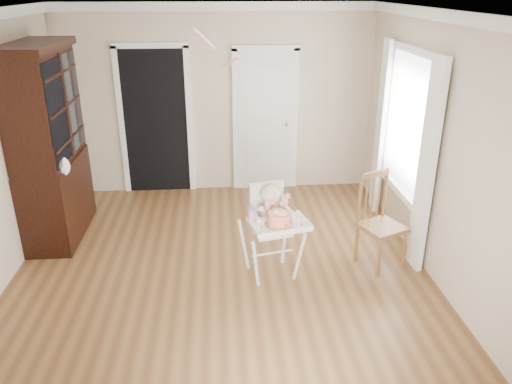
{
  "coord_description": "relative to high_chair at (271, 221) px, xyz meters",
  "views": [
    {
      "loc": [
        0.02,
        -4.69,
        2.93
      ],
      "look_at": [
        0.36,
        -0.13,
        1.01
      ],
      "focal_mm": 35.0,
      "sensor_mm": 36.0,
      "label": 1
    }
  ],
  "objects": [
    {
      "name": "doorway",
      "position": [
        -1.43,
        2.52,
        0.48
      ],
      "size": [
        1.06,
        0.05,
        2.22
      ],
      "color": "black",
      "rests_on": "wall_back"
    },
    {
      "name": "wall_right",
      "position": [
        1.72,
        0.04,
        0.72
      ],
      "size": [
        0.0,
        5.0,
        5.0
      ],
      "primitive_type": "plane",
      "rotation": [
        1.57,
        0.0,
        -1.57
      ],
      "color": "beige",
      "rests_on": "floor"
    },
    {
      "name": "window_right",
      "position": [
        1.65,
        0.84,
        0.65
      ],
      "size": [
        0.13,
        1.84,
        2.3
      ],
      "color": "white",
      "rests_on": "wall_right"
    },
    {
      "name": "floor",
      "position": [
        -0.53,
        0.04,
        -0.63
      ],
      "size": [
        5.0,
        5.0,
        0.0
      ],
      "primitive_type": "plane",
      "color": "brown",
      "rests_on": "ground"
    },
    {
      "name": "baby",
      "position": [
        -0.0,
        0.03,
        0.15
      ],
      "size": [
        0.33,
        0.24,
        0.46
      ],
      "rotation": [
        0.0,
        0.0,
        0.23
      ],
      "color": "beige",
      "rests_on": "high_chair"
    },
    {
      "name": "high_chair",
      "position": [
        0.0,
        0.0,
        0.0
      ],
      "size": [
        0.72,
        0.84,
        1.03
      ],
      "rotation": [
        0.0,
        0.0,
        0.23
      ],
      "color": "white",
      "rests_on": "floor"
    },
    {
      "name": "closet_door",
      "position": [
        0.17,
        2.51,
        0.39
      ],
      "size": [
        0.96,
        0.09,
        2.13
      ],
      "color": "white",
      "rests_on": "wall_back"
    },
    {
      "name": "dining_chair",
      "position": [
        1.22,
        0.14,
        -0.15
      ],
      "size": [
        0.57,
        0.57,
        1.05
      ],
      "rotation": [
        0.0,
        0.0,
        0.43
      ],
      "color": "brown",
      "rests_on": "floor"
    },
    {
      "name": "sippy_cup",
      "position": [
        -0.22,
        -0.15,
        0.16
      ],
      "size": [
        0.08,
        0.08,
        0.19
      ],
      "rotation": [
        0.0,
        0.0,
        0.23
      ],
      "color": "pink",
      "rests_on": "high_chair"
    },
    {
      "name": "wall_back",
      "position": [
        -0.53,
        2.54,
        0.72
      ],
      "size": [
        4.5,
        0.0,
        4.5
      ],
      "primitive_type": "plane",
      "rotation": [
        1.57,
        0.0,
        0.0
      ],
      "color": "beige",
      "rests_on": "floor"
    },
    {
      "name": "crown_molding",
      "position": [
        -0.53,
        0.04,
        2.01
      ],
      "size": [
        4.5,
        5.0,
        0.12
      ],
      "primitive_type": null,
      "color": "white",
      "rests_on": "ceiling"
    },
    {
      "name": "china_cabinet",
      "position": [
        -2.52,
        1.14,
        0.54
      ],
      "size": [
        0.62,
        1.38,
        2.34
      ],
      "color": "black",
      "rests_on": "floor"
    },
    {
      "name": "ceiling",
      "position": [
        -0.53,
        0.04,
        2.07
      ],
      "size": [
        5.0,
        5.0,
        0.0
      ],
      "primitive_type": "plane",
      "rotation": [
        3.14,
        0.0,
        0.0
      ],
      "color": "white",
      "rests_on": "wall_back"
    },
    {
      "name": "cake",
      "position": [
        0.05,
        -0.25,
        0.15
      ],
      "size": [
        0.3,
        0.3,
        0.14
      ],
      "color": "silver",
      "rests_on": "high_chair"
    },
    {
      "name": "streamer",
      "position": [
        -0.64,
        0.38,
        1.8
      ],
      "size": [
        0.22,
        0.46,
        0.15
      ],
      "primitive_type": null,
      "rotation": [
        0.26,
        0.0,
        0.4
      ],
      "color": "pink",
      "rests_on": "ceiling"
    }
  ]
}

